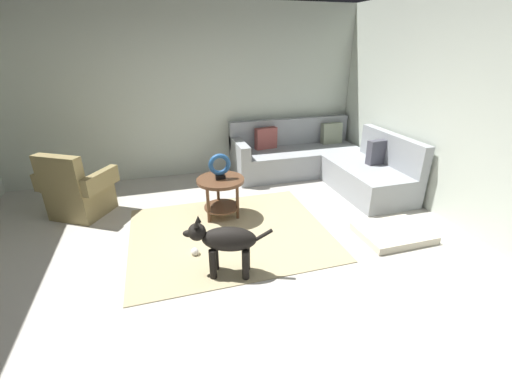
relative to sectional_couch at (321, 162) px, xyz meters
name	(u,v)px	position (x,y,z in m)	size (l,w,h in m)	color
ground_plane	(230,274)	(-1.99, -2.01, -0.34)	(6.00, 6.00, 0.10)	beige
wall_back	(188,93)	(-1.99, 0.93, 1.06)	(6.00, 0.12, 2.70)	silver
wall_right	(495,119)	(0.95, -2.01, 1.06)	(0.12, 6.00, 2.70)	silver
area_rug	(230,233)	(-1.84, -1.31, -0.29)	(2.30, 1.90, 0.01)	tan
sectional_couch	(321,162)	(0.00, 0.00, 0.00)	(2.20, 2.25, 0.88)	#9EA3A8
armchair	(78,193)	(-3.61, -0.28, 0.03)	(1.00, 0.93, 0.88)	olive
side_table	(221,188)	(-1.85, -0.88, 0.12)	(0.60, 0.60, 0.54)	brown
torus_sculpture	(220,166)	(-1.85, -0.88, 0.42)	(0.28, 0.08, 0.33)	black
dog_bed_mat	(393,233)	(-0.01, -1.93, -0.25)	(0.80, 0.60, 0.09)	beige
dog	(225,241)	(-2.04, -2.06, 0.09)	(0.82, 0.37, 0.63)	black
dog_toy_ball	(195,252)	(-2.30, -1.65, -0.25)	(0.09, 0.09, 0.09)	silver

